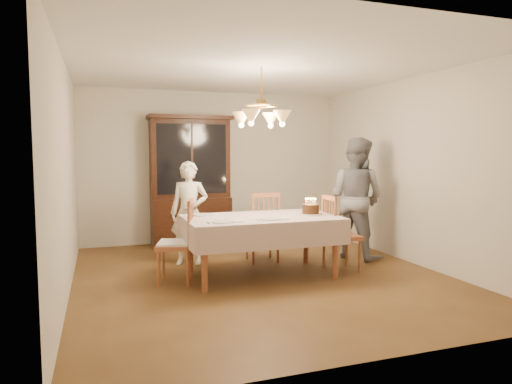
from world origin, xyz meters
name	(u,v)px	position (x,y,z in m)	size (l,w,h in m)	color
ground	(261,276)	(0.00, 0.00, 0.00)	(5.00, 5.00, 0.00)	#513417
room_shell	(261,151)	(0.00, 0.00, 1.58)	(5.00, 5.00, 5.00)	white
dining_table	(261,222)	(0.00, 0.00, 0.68)	(1.90, 1.10, 0.76)	brown
china_hutch	(190,183)	(-0.46, 2.25, 1.04)	(1.38, 0.54, 2.16)	black
chair_far_side	(262,231)	(0.28, 0.73, 0.44)	(0.46, 0.44, 1.00)	brown
chair_left_end	(176,245)	(-1.06, 0.05, 0.45)	(0.53, 0.54, 1.00)	brown
chair_right_end	(341,237)	(1.09, -0.08, 0.44)	(0.44, 0.46, 1.00)	brown
elderly_woman	(189,213)	(-0.74, 0.92, 0.72)	(0.52, 0.34, 1.44)	white
adult_in_grey	(356,198)	(1.67, 0.51, 0.89)	(0.86, 0.67, 1.77)	slate
birthday_cake	(311,210)	(0.66, -0.04, 0.82)	(0.30, 0.30, 0.21)	white
place_setting_near_left	(224,222)	(-0.56, -0.32, 0.77)	(0.40, 0.26, 0.02)	white
place_setting_near_right	(272,219)	(0.04, -0.27, 0.77)	(0.40, 0.26, 0.02)	white
place_setting_far_left	(204,215)	(-0.65, 0.33, 0.77)	(0.40, 0.25, 0.02)	white
chandelier	(261,118)	(0.00, 0.00, 1.98)	(0.62, 0.62, 0.73)	#BF8C3F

